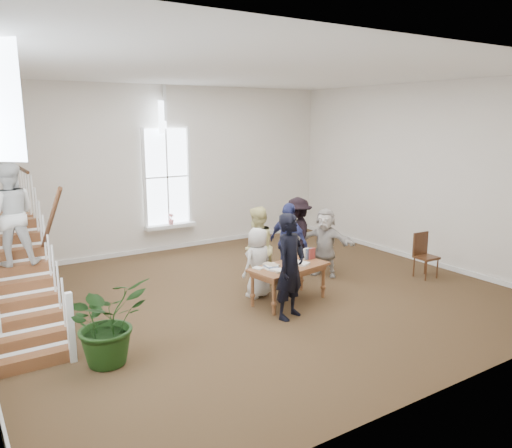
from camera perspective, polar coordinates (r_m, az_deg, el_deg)
ground at (r=10.51m, az=-0.21°, el=-8.17°), size 10.00×10.00×0.00m
room_shell at (r=14.15m, az=-9.79°, el=-1.35°), size 10.49×10.00×10.00m
staircase at (r=9.34m, az=-26.04°, el=-1.61°), size 1.10×4.10×2.92m
library_table at (r=9.97m, az=3.68°, el=-5.25°), size 1.72×1.06×0.81m
police_officer at (r=9.13m, az=3.95°, el=-4.84°), size 0.84×0.69×1.96m
elderly_woman at (r=10.24m, az=0.21°, el=-4.42°), size 0.80×0.63×1.46m
person_yellow at (r=10.76m, az=0.11°, el=-2.71°), size 1.09×1.02×1.78m
woman_cluster_a at (r=11.27m, az=3.74°, el=-2.06°), size 0.67×1.12×1.78m
woman_cluster_b at (r=11.97m, az=4.78°, el=-1.21°), size 1.15×1.34×1.79m
woman_cluster_c at (r=11.69m, az=7.88°, el=-2.10°), size 1.20×1.50×1.60m
floor_plant at (r=7.88m, az=-16.63°, el=-10.57°), size 1.42×1.31×1.33m
side_chair at (r=12.20m, az=18.61°, el=-3.08°), size 0.48×0.48×1.04m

